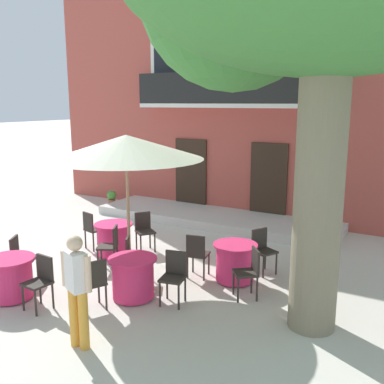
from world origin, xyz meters
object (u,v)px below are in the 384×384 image
cafe_table_front (11,278)px  cafe_chair_far_side_2 (262,248)px  cafe_chair_near_tree_2 (174,274)px  cafe_chair_far_side_1 (250,270)px  pedestrian_near_entrance (77,285)px  cafe_table_near_tree (133,277)px  cafe_chair_front_1 (41,279)px  cafe_chair_far_side_0 (197,252)px  cafe_umbrella (126,148)px  cafe_chair_near_tree_0 (134,256)px  cafe_chair_middle_2 (111,244)px  cafe_chair_middle_0 (144,229)px  cafe_chair_front_2 (21,256)px  cafe_table_far_side (235,262)px  cafe_table_middle (114,239)px  ground_planter_left (112,197)px  cafe_chair_near_tree_1 (94,281)px  cafe_chair_middle_1 (92,228)px

cafe_table_front → cafe_chair_far_side_2: (3.42, 3.38, 0.14)m
cafe_chair_near_tree_2 → cafe_chair_far_side_1: bearing=37.9°
cafe_table_front → cafe_chair_far_side_1: 4.24m
pedestrian_near_entrance → cafe_table_near_tree: bearing=100.6°
cafe_chair_front_1 → cafe_chair_far_side_1: (2.89, 2.13, 0.00)m
cafe_chair_far_side_0 → cafe_umbrella: cafe_umbrella is taller
cafe_chair_near_tree_0 → cafe_chair_middle_2: size_ratio=1.00×
cafe_chair_middle_0 → cafe_chair_middle_2: 1.27m
cafe_chair_far_side_0 → pedestrian_near_entrance: pedestrian_near_entrance is taller
cafe_chair_front_2 → cafe_table_far_side: bearing=30.3°
cafe_table_far_side → cafe_chair_far_side_0: cafe_chair_far_side_0 is taller
cafe_table_near_tree → cafe_chair_middle_0: size_ratio=0.95×
cafe_chair_far_side_0 → cafe_chair_far_side_1: (1.25, -0.32, 0.00)m
cafe_chair_near_tree_2 → cafe_chair_middle_0: bearing=136.5°
cafe_table_near_tree → cafe_table_front: same height
cafe_chair_middle_0 → cafe_chair_far_side_0: same height
cafe_chair_middle_0 → cafe_chair_far_side_1: (3.13, -1.14, 0.00)m
cafe_table_middle → pedestrian_near_entrance: (2.03, -3.18, 0.55)m
cafe_chair_middle_0 → cafe_chair_front_1: bearing=-85.8°
cafe_table_middle → cafe_table_front: same height
cafe_chair_far_side_1 → pedestrian_near_entrance: size_ratio=0.55×
pedestrian_near_entrance → ground_planter_left: bearing=127.3°
cafe_chair_near_tree_1 → cafe_chair_front_1: 0.92m
ground_planter_left → cafe_table_near_tree: bearing=-46.8°
cafe_chair_near_tree_2 → cafe_chair_middle_2: bearing=160.9°
cafe_chair_front_1 → cafe_umbrella: bearing=72.0°
cafe_chair_near_tree_0 → cafe_chair_far_side_1: (2.23, 0.45, 0.00)m
cafe_chair_middle_1 → cafe_umbrella: (1.91, -1.02, 2.08)m
cafe_table_middle → cafe_chair_near_tree_0: bearing=-36.1°
cafe_table_front → ground_planter_left: (-3.11, 6.40, -0.10)m
cafe_table_near_tree → cafe_umbrella: cafe_umbrella is taller
cafe_table_near_tree → cafe_chair_front_2: (-2.33, -0.50, 0.14)m
ground_planter_left → cafe_chair_middle_1: bearing=-55.6°
cafe_table_far_side → cafe_chair_far_side_2: size_ratio=0.95×
cafe_chair_near_tree_0 → ground_planter_left: (-4.53, 4.70, -0.24)m
pedestrian_near_entrance → cafe_chair_far_side_1: bearing=61.4°
cafe_chair_middle_1 → cafe_chair_front_2: bearing=-86.3°
cafe_chair_middle_1 → pedestrian_near_entrance: size_ratio=0.55×
cafe_chair_far_side_0 → cafe_chair_middle_2: bearing=-166.1°
cafe_chair_middle_0 → cafe_chair_middle_1: bearing=-154.0°
cafe_chair_middle_0 → cafe_table_far_side: (2.61, -0.60, -0.14)m
cafe_table_far_side → cafe_chair_far_side_1: 0.77m
cafe_chair_near_tree_0 → cafe_chair_far_side_2: bearing=40.2°
cafe_chair_near_tree_1 → cafe_chair_middle_0: 3.09m
cafe_chair_middle_0 → cafe_chair_far_side_2: (2.90, 0.10, 0.00)m
cafe_chair_near_tree_2 → cafe_chair_middle_2: (-2.01, 0.69, 0.00)m
cafe_chair_front_1 → pedestrian_near_entrance: (1.42, -0.57, 0.41)m
cafe_table_front → cafe_chair_far_side_2: size_ratio=0.95×
cafe_table_front → ground_planter_left: size_ratio=1.66×
cafe_table_near_tree → cafe_chair_far_side_1: cafe_chair_far_side_1 is taller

